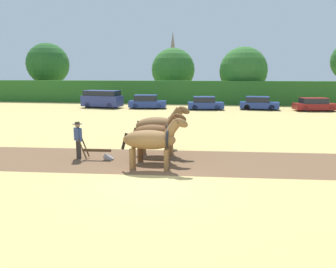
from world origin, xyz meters
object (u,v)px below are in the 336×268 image
Objects in this scene: parked_van at (102,99)px; parked_car_center at (259,103)px; church_spire at (173,60)px; draft_horse_lead_right at (156,134)px; parked_car_center_right at (315,105)px; tree_far_left at (48,64)px; parked_car_center_left at (205,103)px; plow at (99,153)px; parked_car_left at (147,102)px; draft_horse_trail_left at (159,126)px; tree_left at (173,70)px; tree_center_left at (243,71)px; farmer_at_plow at (78,137)px; farmer_beside_team at (170,129)px; draft_horse_lead_left at (152,140)px.

parked_van is 18.28m from parked_car_center.
church_spire reaches higher than draft_horse_lead_right.
parked_van is 1.06× the size of parked_car_center_right.
tree_far_left reaches higher than parked_car_center_right.
tree_far_left is at bearing 147.12° from parked_car_center_left.
tree_far_left reaches higher than plow.
draft_horse_trail_left is at bearing -81.39° from parked_car_left.
tree_left reaches higher than tree_center_left.
tree_left is 36.19m from plow.
farmer_at_plow is 0.37× the size of parked_car_center_right.
tree_center_left is 4.43× the size of farmer_at_plow.
farmer_beside_team is 21.13m from parked_car_left.
church_spire reaches higher than farmer_at_plow.
farmer_beside_team is (10.25, -66.70, -6.54)m from church_spire.
parked_car_left is (-11.43, -10.21, -3.67)m from tree_center_left.
parked_car_center_left is at bearing -164.42° from parked_car_center.
parked_car_center_right reaches higher than plow.
church_spire is at bearing 93.72° from draft_horse_trail_left.
tree_center_left is 10.17m from parked_car_center.
draft_horse_lead_right is 0.59× the size of parked_car_center.
draft_horse_lead_left reaches higher than plow.
parked_car_center_left is (6.79, -0.23, -0.04)m from parked_car_left.
tree_far_left is 3.15× the size of draft_horse_trail_left.
parked_car_center_left is 11.86m from parked_car_center_right.
parked_car_left is at bearing 93.24° from plow.
church_spire is 67.80m from farmer_beside_team.
farmer_beside_team is (2.84, 3.03, 0.70)m from plow.
tree_far_left is 43.49m from draft_horse_lead_right.
draft_horse_trail_left is 1.75× the size of plow.
parked_car_center_left is (5.65, -12.84, -3.91)m from tree_left.
parked_car_center_left is at bearing -76.74° from church_spire.
church_spire is (-5.35, 33.85, 2.93)m from tree_left.
parked_car_center_right is at bearing -4.23° from parked_car_center_left.
farmer_beside_team is at bearing -99.33° from parked_car_center_left.
draft_horse_lead_right is (4.73, -35.66, -3.34)m from tree_left.
plow is at bearing -57.80° from tree_far_left.
parked_car_center_right is (12.87, 22.11, -0.73)m from draft_horse_trail_left.
draft_horse_lead_left is 1.10× the size of draft_horse_lead_right.
tree_center_left is at bearing 118.22° from parked_car_center_right.
parked_van is (13.67, -12.34, -4.49)m from tree_far_left.
draft_horse_lead_right is 1.51× the size of farmer_beside_team.
plow is 25.93m from parked_car_center.
parked_car_center_right is at bearing 1.22° from parked_car_center.
tree_center_left is 15.76m from parked_car_left.
farmer_at_plow is at bearing 176.88° from draft_horse_lead_right.
tree_left is at bearing 88.70° from plow.
draft_horse_lead_left is at bearing -82.55° from tree_left.
plow is 0.36× the size of parked_car_left.
draft_horse_lead_left is 26.12m from parked_car_center.
draft_horse_lead_left is 24.18m from parked_car_center_left.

